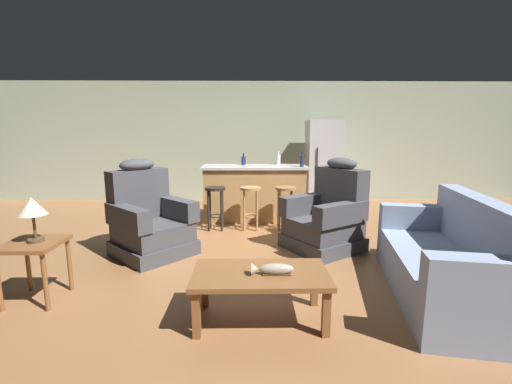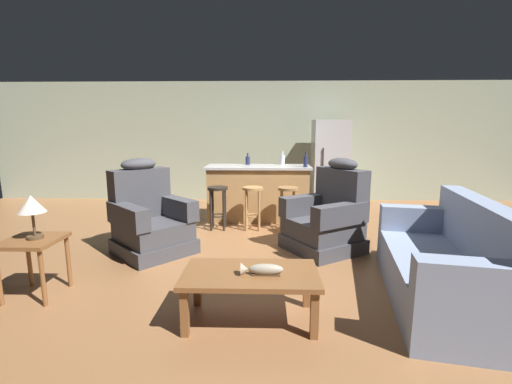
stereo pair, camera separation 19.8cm
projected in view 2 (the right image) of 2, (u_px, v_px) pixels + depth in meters
ground_plane at (256, 244)px, 4.75m from camera, size 12.00×12.00×0.00m
back_wall at (260, 142)px, 7.59m from camera, size 12.00×0.05×2.60m
coffee_table at (250, 279)px, 2.78m from camera, size 1.10×0.60×0.42m
fish_figurine at (262, 270)px, 2.71m from camera, size 0.34×0.10×0.10m
couch at (447, 266)px, 3.11m from camera, size 1.19×2.03×0.94m
recliner_near_lamp at (150, 220)px, 4.39m from camera, size 1.19×1.19×1.20m
recliner_near_island at (328, 218)px, 4.48m from camera, size 1.16×1.16×1.20m
end_table at (33, 249)px, 3.19m from camera, size 0.48×0.48×0.56m
table_lamp at (32, 206)px, 3.12m from camera, size 0.24×0.24×0.41m
kitchen_island at (258, 193)px, 5.99m from camera, size 1.80×0.70×0.95m
bar_stool_left at (218, 200)px, 5.39m from camera, size 0.32×0.32×0.68m
bar_stool_middle at (253, 200)px, 5.37m from camera, size 0.32×0.32×0.68m
bar_stool_right at (288, 200)px, 5.36m from camera, size 0.32×0.32×0.68m
refrigerator at (330, 163)px, 7.06m from camera, size 0.70×0.69×1.76m
bottle_tall_green at (248, 160)px, 6.08m from camera, size 0.08×0.08×0.21m
bottle_short_amber at (306, 161)px, 5.68m from camera, size 0.07×0.07×0.26m
bottle_wine_dark at (282, 159)px, 6.11m from camera, size 0.08×0.08×0.24m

